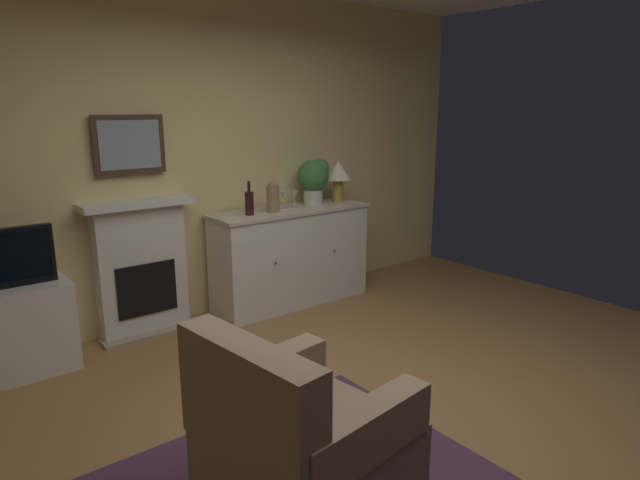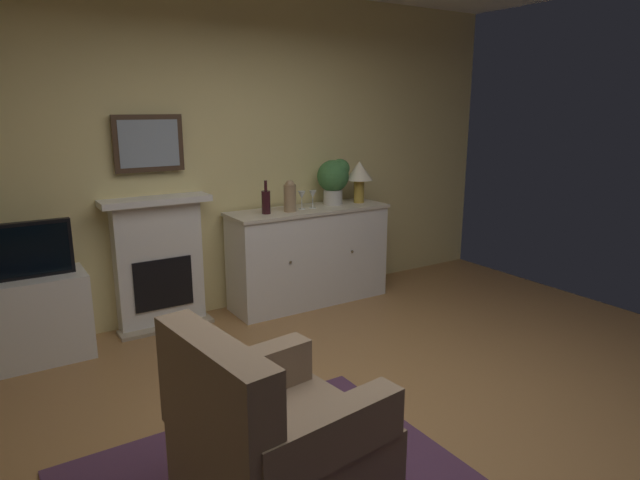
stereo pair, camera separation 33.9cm
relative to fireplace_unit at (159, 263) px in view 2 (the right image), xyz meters
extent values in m
cube|color=#9E7042|center=(0.58, -2.19, -0.60)|extent=(6.18, 4.69, 0.10)
cube|color=#EAD68C|center=(0.58, 0.13, 0.85)|extent=(6.18, 0.06, 2.79)
cube|color=white|center=(0.00, 0.01, -0.02)|extent=(0.70, 0.18, 1.05)
cube|color=tan|center=(0.00, -0.09, -0.53)|extent=(0.77, 0.20, 0.03)
cube|color=black|center=(0.00, -0.09, -0.16)|extent=(0.48, 0.02, 0.42)
cube|color=white|center=(0.00, -0.02, 0.53)|extent=(0.87, 0.27, 0.05)
cube|color=#473323|center=(0.00, 0.05, 0.98)|extent=(0.55, 0.03, 0.45)
cube|color=#8C99A8|center=(0.00, 0.03, 0.98)|extent=(0.47, 0.01, 0.37)
cube|color=white|center=(1.35, -0.18, -0.11)|extent=(1.50, 0.45, 0.87)
cube|color=beige|center=(1.35, -0.18, 0.34)|extent=(1.53, 0.48, 0.03)
sphere|color=brown|center=(1.02, -0.41, -0.05)|extent=(0.02, 0.02, 0.02)
sphere|color=brown|center=(1.68, -0.41, -0.05)|extent=(0.02, 0.02, 0.02)
cylinder|color=#B79338|center=(1.92, -0.18, 0.46)|extent=(0.10, 0.10, 0.22)
cone|color=#EFE5C6|center=(1.92, -0.18, 0.66)|extent=(0.26, 0.26, 0.18)
cylinder|color=#331419|center=(0.90, -0.20, 0.45)|extent=(0.08, 0.08, 0.20)
cylinder|color=#331419|center=(0.90, -0.20, 0.60)|extent=(0.03, 0.03, 0.09)
cylinder|color=silver|center=(1.27, -0.18, 0.36)|extent=(0.06, 0.06, 0.00)
cylinder|color=silver|center=(1.27, -0.18, 0.40)|extent=(0.01, 0.01, 0.09)
cone|color=silver|center=(1.27, -0.18, 0.48)|extent=(0.07, 0.07, 0.07)
cylinder|color=silver|center=(1.38, -0.19, 0.36)|extent=(0.06, 0.06, 0.00)
cylinder|color=silver|center=(1.38, -0.19, 0.40)|extent=(0.01, 0.01, 0.09)
cone|color=silver|center=(1.38, -0.19, 0.48)|extent=(0.07, 0.07, 0.07)
cylinder|color=#9E7F5B|center=(1.12, -0.23, 0.47)|extent=(0.11, 0.11, 0.24)
sphere|color=#9E7F5B|center=(1.12, -0.23, 0.59)|extent=(0.08, 0.08, 0.08)
cube|color=white|center=(-0.97, -0.16, -0.23)|extent=(0.75, 0.42, 0.63)
cube|color=black|center=(-0.97, -0.18, 0.29)|extent=(0.62, 0.06, 0.40)
cube|color=black|center=(-0.97, -0.22, 0.29)|extent=(0.57, 0.01, 0.35)
cylinder|color=beige|center=(1.65, -0.13, 0.42)|extent=(0.18, 0.18, 0.14)
sphere|color=#3D753D|center=(1.65, -0.13, 0.62)|extent=(0.30, 0.30, 0.30)
sphere|color=#3D753D|center=(1.71, -0.16, 0.69)|extent=(0.18, 0.18, 0.18)
cube|color=#8C7259|center=(-0.18, -2.46, -0.29)|extent=(0.88, 0.85, 0.32)
cube|color=#8C7259|center=(-0.50, -2.50, 0.12)|extent=(0.25, 0.77, 0.50)
cube|color=#8C7259|center=(-0.14, -2.78, -0.02)|extent=(0.73, 0.22, 0.22)
cube|color=#8C7259|center=(-0.21, -2.14, -0.02)|extent=(0.73, 0.22, 0.22)
cylinder|color=#473323|center=(0.12, -2.10, -0.50)|extent=(0.05, 0.05, 0.10)
camera|label=1|loc=(-1.49, -4.19, 1.26)|focal=30.67mm
camera|label=2|loc=(-1.21, -4.39, 1.26)|focal=30.67mm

